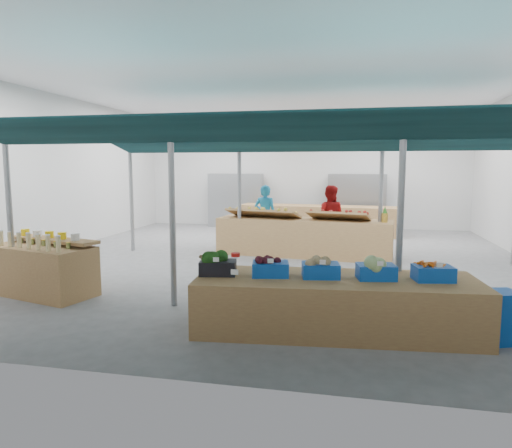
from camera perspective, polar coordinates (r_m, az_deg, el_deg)
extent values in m
plane|color=slate|center=(11.20, 2.32, -4.51)|extent=(13.00, 13.00, 0.00)
plane|color=silver|center=(11.15, 2.43, 17.15)|extent=(13.00, 13.00, 0.00)
plane|color=silver|center=(17.42, 5.89, 6.53)|extent=(12.00, 0.00, 12.00)
plane|color=silver|center=(13.34, -24.12, 5.82)|extent=(0.00, 13.00, 13.00)
cylinder|color=gray|center=(8.98, -28.45, 1.46)|extent=(0.10, 0.10, 3.00)
cylinder|color=gray|center=(12.74, -15.33, 3.46)|extent=(0.10, 0.10, 3.00)
cylinder|color=gray|center=(7.41, -10.42, 1.20)|extent=(0.10, 0.10, 3.00)
cylinder|color=gray|center=(11.69, -2.09, 3.40)|extent=(0.10, 0.10, 3.00)
cylinder|color=gray|center=(6.90, 17.59, 0.56)|extent=(0.10, 0.10, 3.00)
cylinder|color=gray|center=(11.37, 15.33, 3.06)|extent=(0.10, 0.10, 3.00)
cylinder|color=gray|center=(6.93, 3.15, 12.08)|extent=(10.00, 0.06, 0.06)
cylinder|color=gray|center=(11.39, 6.60, 10.06)|extent=(10.00, 0.06, 0.06)
cube|color=black|center=(6.29, 2.24, 11.97)|extent=(9.50, 1.28, 0.30)
cube|color=black|center=(7.57, 3.90, 11.12)|extent=(9.50, 1.28, 0.30)
cube|color=black|center=(10.74, 6.27, 9.88)|extent=(9.50, 1.28, 0.30)
cube|color=black|center=(12.04, 6.88, 9.56)|extent=(9.50, 1.28, 0.30)
cube|color=#B23F33|center=(17.41, -2.55, 2.94)|extent=(2.00, 0.50, 2.00)
cube|color=#B23F33|center=(16.87, 12.44, 2.65)|extent=(2.00, 0.50, 2.00)
cube|color=#91643F|center=(8.96, -25.26, -5.26)|extent=(2.12, 1.35, 0.87)
cube|color=#997247|center=(9.03, -24.08, -1.81)|extent=(1.99, 0.87, 0.06)
cube|color=#91643F|center=(6.47, 9.91, -9.84)|extent=(3.92, 1.60, 0.74)
cube|color=#91643F|center=(11.74, 5.94, -1.66)|extent=(4.50, 1.54, 0.95)
cube|color=#91643F|center=(15.75, 7.61, 0.55)|extent=(5.41, 1.62, 0.96)
cube|color=#104CB2|center=(6.71, 27.76, -10.26)|extent=(0.66, 0.55, 0.67)
imported|color=#1B7FB3|center=(12.93, 1.16, 1.01)|extent=(0.69, 0.49, 1.76)
imported|color=maroon|center=(12.73, 9.15, 0.82)|extent=(0.93, 0.76, 1.76)
cube|color=black|center=(6.47, -4.78, -5.45)|extent=(0.55, 0.43, 0.20)
cube|color=white|center=(6.22, -5.02, -4.45)|extent=(0.08, 0.02, 0.06)
cube|color=#104CB2|center=(6.36, 1.83, -5.64)|extent=(0.55, 0.43, 0.20)
cube|color=white|center=(6.11, 1.83, -4.63)|extent=(0.08, 0.02, 0.06)
cube|color=#104CB2|center=(6.34, 8.08, -5.75)|extent=(0.55, 0.43, 0.20)
cube|color=white|center=(6.09, 8.33, -4.74)|extent=(0.08, 0.02, 0.06)
cube|color=#104CB2|center=(6.40, 14.77, -5.79)|extent=(0.55, 0.43, 0.20)
cube|color=white|center=(6.16, 15.27, -4.79)|extent=(0.08, 0.02, 0.06)
cube|color=#104CB2|center=(6.55, 21.25, -5.76)|extent=(0.55, 0.43, 0.20)
cube|color=white|center=(6.31, 21.98, -4.77)|extent=(0.08, 0.02, 0.06)
sphere|color=brown|center=(6.35, -6.43, -4.41)|extent=(0.09, 0.09, 0.09)
sphere|color=brown|center=(6.34, -6.92, -4.07)|extent=(0.06, 0.06, 0.06)
cylinder|color=#B3100B|center=(6.03, -2.58, -3.86)|extent=(0.12, 0.12, 0.05)
cube|color=white|center=(6.02, -2.71, -6.02)|extent=(0.10, 0.01, 0.07)
cube|color=#997247|center=(11.83, 0.88, 1.33)|extent=(2.00, 1.08, 0.26)
cube|color=#997247|center=(11.40, 10.25, 1.01)|extent=(1.61, 1.00, 0.26)
cylinder|color=#8C6019|center=(11.31, 15.79, 0.76)|extent=(0.14, 0.14, 0.22)
cone|color=#26661E|center=(11.29, 15.83, 1.71)|extent=(0.12, 0.12, 0.18)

